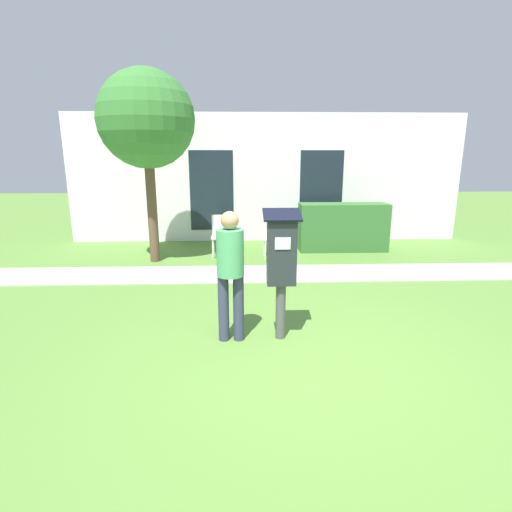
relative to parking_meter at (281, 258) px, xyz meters
The scene contains 9 objects.
ground_plane 1.27m from the parking_meter, 75.46° to the right, with size 40.00×40.00×0.00m, color #517A33.
sidewalk 2.88m from the parking_meter, 85.90° to the left, with size 12.00×1.10×0.02m.
building_facade 5.88m from the parking_meter, 88.11° to the left, with size 10.00×0.26×3.20m.
parking_meter is the anchor object (origin of this frame).
person_standing 0.61m from the parking_meter, behind, with size 0.32×0.32×1.58m.
outdoor_chair_left 4.31m from the parking_meter, 102.14° to the left, with size 0.44×0.44×0.90m.
outdoor_chair_middle 4.03m from the parking_meter, 86.69° to the left, with size 0.44×0.44×0.90m.
hedge_row 4.97m from the parking_meter, 67.33° to the left, with size 2.04×0.60×1.10m.
tree 4.76m from the parking_meter, 121.55° to the left, with size 1.90×1.90×3.82m.
Camera 1 is at (-0.67, -3.78, 2.21)m, focal length 28.00 mm.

